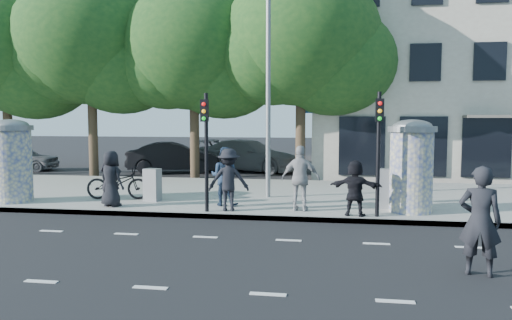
% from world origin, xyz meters
% --- Properties ---
extents(ground, '(120.00, 120.00, 0.00)m').
position_xyz_m(ground, '(0.00, 0.00, 0.00)').
color(ground, black).
rests_on(ground, ground).
extents(sidewalk, '(40.00, 8.00, 0.15)m').
position_xyz_m(sidewalk, '(0.00, 7.50, 0.07)').
color(sidewalk, gray).
rests_on(sidewalk, ground).
extents(curb, '(40.00, 0.10, 0.16)m').
position_xyz_m(curb, '(0.00, 3.55, 0.07)').
color(curb, slate).
rests_on(curb, ground).
extents(lane_dash_near, '(32.00, 0.12, 0.01)m').
position_xyz_m(lane_dash_near, '(0.00, -2.20, 0.00)').
color(lane_dash_near, silver).
rests_on(lane_dash_near, ground).
extents(lane_dash_far, '(32.00, 0.12, 0.01)m').
position_xyz_m(lane_dash_far, '(0.00, 1.40, 0.00)').
color(lane_dash_far, silver).
rests_on(lane_dash_far, ground).
extents(ad_column_left, '(1.36, 1.36, 2.65)m').
position_xyz_m(ad_column_left, '(-7.20, 4.50, 1.54)').
color(ad_column_left, beige).
rests_on(ad_column_left, sidewalk).
extents(ad_column_right, '(1.36, 1.36, 2.65)m').
position_xyz_m(ad_column_right, '(5.20, 4.70, 1.54)').
color(ad_column_right, beige).
rests_on(ad_column_right, sidewalk).
extents(traffic_pole_near, '(0.22, 0.31, 3.40)m').
position_xyz_m(traffic_pole_near, '(-0.60, 3.79, 2.23)').
color(traffic_pole_near, black).
rests_on(traffic_pole_near, sidewalk).
extents(traffic_pole_far, '(0.22, 0.31, 3.40)m').
position_xyz_m(traffic_pole_far, '(4.20, 3.79, 2.23)').
color(traffic_pole_far, black).
rests_on(traffic_pole_far, sidewalk).
extents(street_lamp, '(0.25, 0.93, 8.00)m').
position_xyz_m(street_lamp, '(0.80, 6.63, 4.79)').
color(street_lamp, slate).
rests_on(street_lamp, sidewalk).
extents(tree_far_left, '(7.20, 7.20, 9.26)m').
position_xyz_m(tree_far_left, '(-13.00, 12.50, 6.19)').
color(tree_far_left, '#38281C').
rests_on(tree_far_left, ground).
extents(tree_mid_left, '(7.20, 7.20, 9.57)m').
position_xyz_m(tree_mid_left, '(-8.50, 12.50, 6.50)').
color(tree_mid_left, '#38281C').
rests_on(tree_mid_left, ground).
extents(tree_near_left, '(6.80, 6.80, 8.97)m').
position_xyz_m(tree_near_left, '(-3.50, 12.70, 6.06)').
color(tree_near_left, '#38281C').
rests_on(tree_near_left, ground).
extents(tree_center, '(7.00, 7.00, 9.30)m').
position_xyz_m(tree_center, '(1.50, 12.30, 6.31)').
color(tree_center, '#38281C').
rests_on(tree_center, ground).
extents(building, '(20.30, 15.85, 12.00)m').
position_xyz_m(building, '(12.00, 19.99, 5.99)').
color(building, '#ACA290').
rests_on(building, ground).
extents(ped_a, '(0.97, 0.81, 1.70)m').
position_xyz_m(ped_a, '(-3.67, 4.17, 1.00)').
color(ped_a, black).
rests_on(ped_a, sidewalk).
extents(ped_b, '(0.64, 0.45, 1.69)m').
position_xyz_m(ped_b, '(-3.74, 4.22, 0.99)').
color(ped_b, black).
rests_on(ped_b, sidewalk).
extents(ped_c, '(0.96, 0.79, 1.81)m').
position_xyz_m(ped_c, '(-0.31, 4.88, 1.06)').
color(ped_c, '#1A2A43').
rests_on(ped_c, sidewalk).
extents(ped_d, '(1.25, 0.83, 1.81)m').
position_xyz_m(ped_d, '(0.00, 4.06, 1.06)').
color(ped_d, black).
rests_on(ped_d, sidewalk).
extents(ped_e, '(1.17, 0.75, 1.90)m').
position_xyz_m(ped_e, '(2.07, 4.35, 1.10)').
color(ped_e, '#9B9A9D').
rests_on(ped_e, sidewalk).
extents(ped_f, '(1.50, 0.75, 1.55)m').
position_xyz_m(ped_f, '(3.60, 3.86, 0.92)').
color(ped_f, black).
rests_on(ped_f, sidewalk).
extents(man_road, '(0.83, 0.65, 2.00)m').
position_xyz_m(man_road, '(5.64, -0.61, 1.00)').
color(man_road, black).
rests_on(man_road, ground).
extents(bicycle, '(0.99, 2.14, 1.08)m').
position_xyz_m(bicycle, '(-4.06, 5.46, 0.69)').
color(bicycle, black).
rests_on(bicycle, sidewalk).
extents(cabinet_left, '(0.57, 0.46, 1.05)m').
position_xyz_m(cabinet_left, '(-2.82, 5.35, 0.67)').
color(cabinet_left, gray).
rests_on(cabinet_left, sidewalk).
extents(cabinet_right, '(0.63, 0.50, 1.19)m').
position_xyz_m(cabinet_right, '(4.66, 5.13, 0.74)').
color(cabinet_right, gray).
rests_on(cabinet_right, sidewalk).
extents(car_left, '(2.24, 4.32, 1.41)m').
position_xyz_m(car_left, '(-13.76, 14.31, 0.70)').
color(car_left, slate).
rests_on(car_left, ground).
extents(car_mid, '(2.81, 5.03, 1.57)m').
position_xyz_m(car_mid, '(-5.23, 14.78, 0.78)').
color(car_mid, black).
rests_on(car_mid, ground).
extents(car_right, '(4.02, 6.16, 1.66)m').
position_xyz_m(car_right, '(-1.51, 16.12, 0.83)').
color(car_right, slate).
rests_on(car_right, ground).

